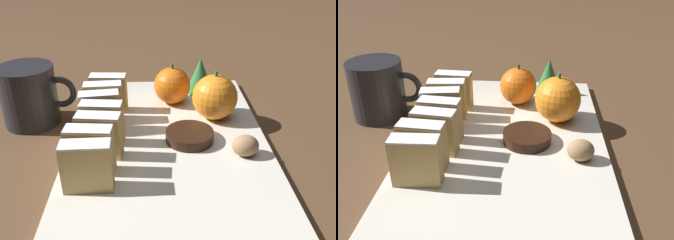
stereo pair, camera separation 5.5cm
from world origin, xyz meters
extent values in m
plane|color=#513823|center=(0.00, 0.00, 0.00)|extent=(6.00, 6.00, 0.00)
cube|color=silver|center=(0.00, 0.00, 0.01)|extent=(0.29, 0.44, 0.01)
cube|color=tan|center=(-0.10, -0.12, 0.04)|extent=(0.06, 0.03, 0.06)
cube|color=white|center=(-0.10, -0.12, 0.07)|extent=(0.06, 0.03, 0.00)
cube|color=tan|center=(-0.10, -0.08, 0.04)|extent=(0.06, 0.03, 0.06)
cube|color=white|center=(-0.10, -0.08, 0.07)|extent=(0.06, 0.03, 0.00)
cube|color=tan|center=(-0.09, -0.04, 0.04)|extent=(0.06, 0.03, 0.06)
cube|color=white|center=(-0.09, -0.04, 0.07)|extent=(0.06, 0.03, 0.00)
cube|color=tan|center=(-0.10, -0.01, 0.04)|extent=(0.06, 0.03, 0.06)
cube|color=white|center=(-0.10, -0.01, 0.07)|extent=(0.06, 0.03, 0.00)
cube|color=tan|center=(-0.10, 0.03, 0.04)|extent=(0.06, 0.03, 0.06)
cube|color=white|center=(-0.10, 0.03, 0.07)|extent=(0.06, 0.03, 0.00)
cube|color=tan|center=(-0.10, 0.06, 0.04)|extent=(0.06, 0.03, 0.06)
cube|color=white|center=(-0.10, 0.06, 0.07)|extent=(0.06, 0.03, 0.00)
cube|color=tan|center=(-0.10, 0.10, 0.04)|extent=(0.06, 0.03, 0.06)
cube|color=white|center=(-0.10, 0.10, 0.07)|extent=(0.06, 0.03, 0.00)
sphere|color=orange|center=(0.08, 0.06, 0.05)|extent=(0.07, 0.07, 0.07)
cylinder|color=#38702D|center=(0.08, 0.06, 0.09)|extent=(0.01, 0.01, 0.01)
sphere|color=orange|center=(0.01, 0.12, 0.04)|extent=(0.06, 0.06, 0.06)
cylinder|color=#38702D|center=(0.01, 0.12, 0.08)|extent=(0.01, 0.00, 0.01)
ellipsoid|color=#9E7A51|center=(0.10, -0.05, 0.03)|extent=(0.04, 0.03, 0.03)
cylinder|color=black|center=(0.03, -0.01, 0.02)|extent=(0.07, 0.07, 0.02)
cone|color=#2D7538|center=(0.07, 0.17, 0.05)|extent=(0.05, 0.05, 0.07)
cylinder|color=#232328|center=(-0.22, 0.08, 0.05)|extent=(0.09, 0.09, 0.10)
torus|color=#232328|center=(-0.17, 0.08, 0.05)|extent=(0.05, 0.01, 0.05)
camera|label=1|loc=(-0.02, -0.48, 0.30)|focal=40.00mm
camera|label=2|loc=(0.03, -0.48, 0.30)|focal=40.00mm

